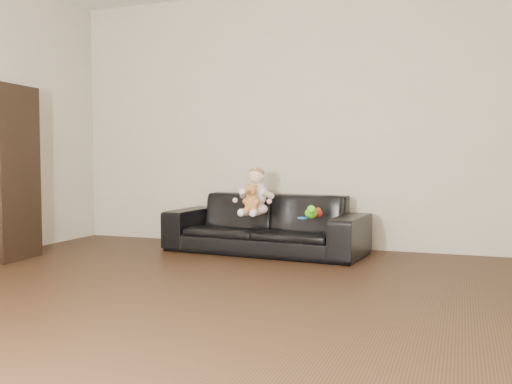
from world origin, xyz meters
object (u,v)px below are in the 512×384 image
at_px(baby, 256,194).
at_px(toy_green, 311,213).
at_px(toy_rattle, 318,213).
at_px(teddy_bear, 251,198).
at_px(toy_blue_disc, 303,218).
at_px(cabinet, 3,173).
at_px(sofa, 265,224).

xyz_separation_m(baby, toy_green, (0.56, -0.09, -0.15)).
xyz_separation_m(baby, toy_rattle, (0.60, 0.02, -0.16)).
bearing_deg(teddy_bear, baby, 102.44).
bearing_deg(toy_blue_disc, toy_rattle, 51.06).
relative_size(cabinet, toy_blue_disc, 16.81).
bearing_deg(cabinet, teddy_bear, 18.50).
xyz_separation_m(teddy_bear, toy_rattle, (0.59, 0.16, -0.13)).
xyz_separation_m(cabinet, toy_blue_disc, (2.51, 0.90, -0.40)).
relative_size(toy_rattle, toy_blue_disc, 0.85).
height_order(baby, toy_green, baby).
relative_size(sofa, toy_blue_disc, 20.62).
distance_m(sofa, baby, 0.31).
xyz_separation_m(baby, teddy_bear, (0.01, -0.14, -0.03)).
xyz_separation_m(sofa, toy_green, (0.50, -0.19, 0.14)).
distance_m(teddy_bear, toy_rattle, 0.62).
bearing_deg(toy_blue_disc, teddy_bear, -176.98).
distance_m(baby, toy_blue_disc, 0.54).
height_order(baby, toy_blue_disc, baby).
bearing_deg(teddy_bear, toy_blue_disc, 11.34).
relative_size(baby, toy_rattle, 5.79).
bearing_deg(toy_rattle, toy_green, -109.08).
distance_m(sofa, teddy_bear, 0.36).
xyz_separation_m(sofa, baby, (-0.06, -0.10, 0.29)).
relative_size(baby, toy_blue_disc, 4.92).
bearing_deg(toy_blue_disc, toy_green, 20.47).
bearing_deg(cabinet, toy_green, 14.98).
bearing_deg(baby, toy_blue_disc, -11.35).
xyz_separation_m(teddy_bear, toy_green, (0.55, 0.05, -0.12)).
xyz_separation_m(baby, toy_blue_disc, (0.49, -0.11, -0.19)).
bearing_deg(teddy_bear, sofa, 86.59).
bearing_deg(baby, teddy_bear, -84.13).
relative_size(sofa, baby, 4.19).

